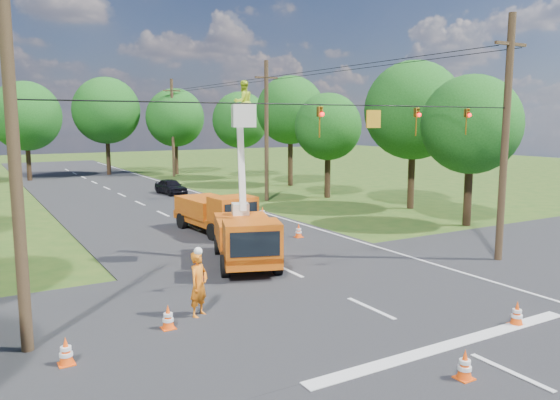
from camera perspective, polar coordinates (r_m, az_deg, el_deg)
ground at (r=34.73m, az=-12.13°, el=-1.48°), size 140.00×140.00×0.00m
road_main at (r=34.73m, az=-12.13°, el=-1.48°), size 12.00×100.00×0.06m
road_cross at (r=18.92m, az=5.53°, el=-9.58°), size 56.00×10.00×0.07m
stop_bar at (r=15.29m, az=17.39°, el=-14.39°), size 9.00×0.45×0.02m
edge_line at (r=36.83m, az=-3.84°, el=-0.76°), size 0.12×90.00×0.02m
bucket_truck at (r=21.95m, az=-3.59°, el=-2.79°), size 3.87×6.02×7.36m
second_truck at (r=28.42m, az=-6.73°, el=-1.26°), size 2.59×5.78×2.11m
ground_worker at (r=16.52m, az=-8.48°, el=-8.73°), size 0.86×0.79×1.97m
distant_car at (r=43.88m, az=-11.34°, el=1.38°), size 1.86×3.77×1.23m
traffic_cone_0 at (r=13.46m, az=18.74°, el=-16.01°), size 0.38×0.38×0.71m
traffic_cone_1 at (r=17.22m, az=23.51°, el=-10.83°), size 0.38×0.38×0.71m
traffic_cone_2 at (r=24.17m, az=-1.02°, el=-4.69°), size 0.38×0.38×0.71m
traffic_cone_3 at (r=27.18m, az=1.96°, el=-3.24°), size 0.38×0.38×0.71m
traffic_cone_4 at (r=15.87m, az=-11.62°, el=-11.93°), size 0.38×0.38×0.71m
traffic_cone_5 at (r=14.39m, az=-21.47°, el=-14.52°), size 0.38×0.38×0.71m
traffic_cone_7 at (r=32.50m, az=-1.85°, el=-1.32°), size 0.38×0.38×0.71m
pole_right_near at (r=24.03m, az=22.47°, el=6.03°), size 1.80×0.30×10.00m
pole_right_mid at (r=39.49m, az=-1.42°, el=7.32°), size 1.80×0.30×10.00m
pole_right_far at (r=57.81m, az=-11.15°, el=7.49°), size 1.80×0.30×10.00m
pole_left at (r=14.66m, az=-25.91°, el=2.38°), size 0.30×0.30×9.00m
signal_span at (r=19.40m, az=11.19°, el=8.39°), size 18.00×0.29×1.07m
tree_right_a at (r=31.68m, az=19.36°, el=7.43°), size 5.40×5.40×8.28m
tree_right_b at (r=36.90m, az=13.78°, el=9.07°), size 6.40×6.40×9.65m
tree_right_c at (r=41.15m, az=5.05°, el=7.61°), size 5.00×5.00×7.83m
tree_right_d at (r=48.71m, az=1.10°, el=9.36°), size 6.00×6.00×9.70m
tree_right_e at (r=55.24m, az=-4.17°, el=8.32°), size 5.60×5.60×8.63m
tree_far_a at (r=57.83m, az=-25.04°, el=7.94°), size 6.60×6.60×9.50m
tree_far_b at (r=61.10m, az=-17.70°, el=8.89°), size 7.00×7.00×10.32m
tree_far_c at (r=60.02m, az=-10.90°, el=8.43°), size 6.20×6.20×9.18m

